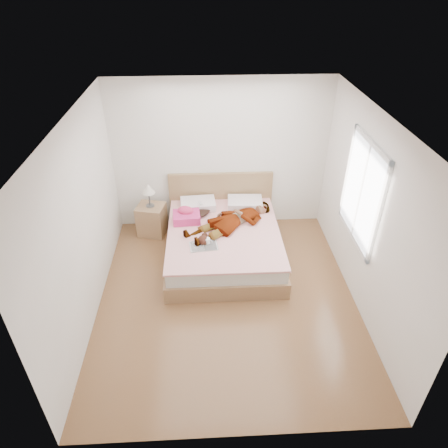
# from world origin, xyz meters

# --- Properties ---
(ground) EXTENTS (4.00, 4.00, 0.00)m
(ground) POSITION_xyz_m (0.00, 0.00, 0.00)
(ground) COLOR #55311A
(ground) RESTS_ON ground
(woman) EXTENTS (1.67, 1.43, 0.22)m
(woman) POSITION_xyz_m (0.14, 1.13, 0.62)
(woman) COLOR white
(woman) RESTS_ON bed
(hair) EXTENTS (0.54, 0.64, 0.09)m
(hair) POSITION_xyz_m (-0.43, 1.58, 0.55)
(hair) COLOR black
(hair) RESTS_ON bed
(phone) EXTENTS (0.08, 0.10, 0.05)m
(phone) POSITION_xyz_m (-0.36, 1.53, 0.68)
(phone) COLOR silver
(phone) RESTS_ON bed
(room_shell) EXTENTS (4.00, 4.00, 4.00)m
(room_shell) POSITION_xyz_m (1.77, 0.30, 1.50)
(room_shell) COLOR white
(room_shell) RESTS_ON ground
(bed) EXTENTS (1.80, 2.08, 1.00)m
(bed) POSITION_xyz_m (0.00, 1.04, 0.28)
(bed) COLOR brown
(bed) RESTS_ON ground
(towel) EXTENTS (0.45, 0.38, 0.23)m
(towel) POSITION_xyz_m (-0.59, 1.27, 0.60)
(towel) COLOR #F24185
(towel) RESTS_ON bed
(magazine) EXTENTS (0.44, 0.32, 0.02)m
(magazine) POSITION_xyz_m (-0.32, 0.56, 0.52)
(magazine) COLOR silver
(magazine) RESTS_ON bed
(coffee_mug) EXTENTS (0.14, 0.11, 0.10)m
(coffee_mug) POSITION_xyz_m (-0.26, 0.61, 0.56)
(coffee_mug) COLOR white
(coffee_mug) RESTS_ON bed
(plush_toy) EXTENTS (0.19, 0.25, 0.13)m
(plush_toy) POSITION_xyz_m (-0.32, 0.64, 0.58)
(plush_toy) COLOR black
(plush_toy) RESTS_ON bed
(nightstand) EXTENTS (0.53, 0.49, 0.97)m
(nightstand) POSITION_xyz_m (-1.21, 1.69, 0.32)
(nightstand) COLOR brown
(nightstand) RESTS_ON ground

